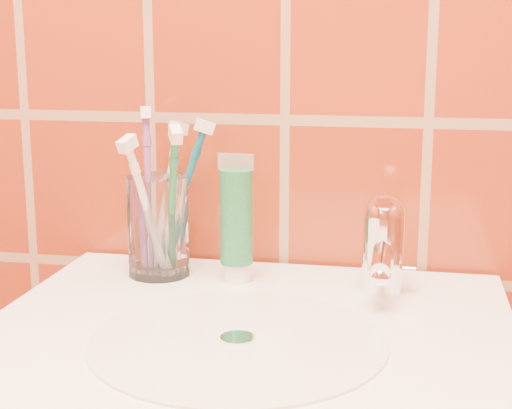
# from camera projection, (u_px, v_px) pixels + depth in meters

# --- Properties ---
(glass_tumbler) EXTENTS (0.09, 0.09, 0.13)m
(glass_tumbler) POSITION_uv_depth(u_px,v_px,m) (159.00, 226.00, 0.99)
(glass_tumbler) COLOR white
(glass_tumbler) RESTS_ON pedestal_sink
(toothpaste_tube) EXTENTS (0.04, 0.04, 0.16)m
(toothpaste_tube) POSITION_uv_depth(u_px,v_px,m) (236.00, 222.00, 0.96)
(toothpaste_tube) COLOR white
(toothpaste_tube) RESTS_ON pedestal_sink
(faucet) EXTENTS (0.05, 0.11, 0.12)m
(faucet) POSITION_uv_depth(u_px,v_px,m) (383.00, 242.00, 0.92)
(faucet) COLOR white
(faucet) RESTS_ON pedestal_sink
(toothbrush_0) EXTENTS (0.12, 0.17, 0.22)m
(toothbrush_0) POSITION_uv_depth(u_px,v_px,m) (172.00, 206.00, 0.95)
(toothbrush_0) COLOR #1F743F
(toothbrush_0) RESTS_ON glass_tumbler
(toothbrush_1) EXTENTS (0.07, 0.11, 0.22)m
(toothbrush_1) POSITION_uv_depth(u_px,v_px,m) (148.00, 192.00, 1.00)
(toothbrush_1) COLOR #7F428E
(toothbrush_1) RESTS_ON glass_tumbler
(toothbrush_2) EXTENTS (0.13, 0.11, 0.21)m
(toothbrush_2) POSITION_uv_depth(u_px,v_px,m) (182.00, 198.00, 1.00)
(toothbrush_2) COLOR #0C536A
(toothbrush_2) RESTS_ON glass_tumbler
(toothbrush_3) EXTENTS (0.10, 0.15, 0.21)m
(toothbrush_3) POSITION_uv_depth(u_px,v_px,m) (148.00, 211.00, 0.95)
(toothbrush_3) COLOR white
(toothbrush_3) RESTS_ON glass_tumbler
(toothbrush_4) EXTENTS (0.10, 0.13, 0.21)m
(toothbrush_4) POSITION_uv_depth(u_px,v_px,m) (166.00, 198.00, 1.01)
(toothbrush_4) COLOR white
(toothbrush_4) RESTS_ON glass_tumbler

